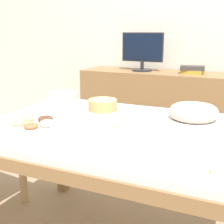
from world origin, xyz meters
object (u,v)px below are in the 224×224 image
object	(u,v)px
computer_monitor	(142,52)
plate_stack	(63,99)
cake_chocolate_round	(103,107)
pastry_platter	(36,124)
tealight_left_edge	(210,175)
tealight_centre	(31,112)
tealight_near_front	(133,148)
cake_golden_bundt	(193,113)
tealight_near_cakes	(116,129)
book_stack	(192,70)

from	to	relation	value
computer_monitor	plate_stack	distance (m)	1.25
cake_chocolate_round	pastry_platter	distance (m)	0.46
computer_monitor	tealight_left_edge	bearing A→B (deg)	-64.48
pastry_platter	tealight_centre	bearing A→B (deg)	133.38
tealight_near_front	tealight_left_edge	xyz separation A→B (m)	(0.34, -0.13, 0.00)
plate_stack	tealight_left_edge	size ratio (longest dim) A/B	5.25
cake_golden_bundt	tealight_near_cakes	distance (m)	0.48
tealight_centre	tealight_left_edge	size ratio (longest dim) A/B	1.00
cake_chocolate_round	tealight_left_edge	distance (m)	0.99
cake_golden_bundt	tealight_left_edge	bearing A→B (deg)	-75.07
cake_chocolate_round	tealight_left_edge	xyz separation A→B (m)	(0.74, -0.66, -0.02)
cake_chocolate_round	cake_golden_bundt	world-z (taller)	cake_golden_bundt
plate_stack	tealight_near_front	bearing A→B (deg)	-38.57
tealight_near_front	plate_stack	bearing A→B (deg)	141.43
cake_chocolate_round	pastry_platter	xyz separation A→B (m)	(-0.19, -0.42, -0.02)
cake_chocolate_round	cake_golden_bundt	distance (m)	0.56
cake_chocolate_round	tealight_near_cakes	xyz separation A→B (m)	(0.23, -0.31, -0.02)
pastry_platter	tealight_left_edge	xyz separation A→B (m)	(0.93, -0.24, -0.00)
book_stack	pastry_platter	world-z (taller)	book_stack
tealight_near_front	tealight_left_edge	distance (m)	0.36
tealight_near_front	tealight_near_cakes	distance (m)	0.28
cake_golden_bundt	tealight_near_cakes	size ratio (longest dim) A/B	7.45
plate_stack	tealight_centre	size ratio (longest dim) A/B	5.25
tealight_centre	tealight_near_cakes	bearing A→B (deg)	-9.40
tealight_near_cakes	tealight_left_edge	bearing A→B (deg)	-34.11
pastry_platter	tealight_near_cakes	bearing A→B (deg)	14.38
cake_golden_bundt	pastry_platter	distance (m)	0.88
tealight_near_front	cake_golden_bundt	bearing A→B (deg)	74.79
cake_golden_bundt	tealight_near_cakes	bearing A→B (deg)	-133.21
cake_golden_bundt	tealight_near_front	bearing A→B (deg)	-105.21
pastry_platter	tealight_near_front	distance (m)	0.61
book_stack	tealight_left_edge	size ratio (longest dim) A/B	6.06
cake_golden_bundt	tealight_centre	bearing A→B (deg)	-165.61
computer_monitor	tealight_centre	bearing A→B (deg)	-97.96
cake_golden_bundt	tealight_centre	distance (m)	0.98
cake_chocolate_round	cake_golden_bundt	size ratio (longest dim) A/B	1.05
plate_stack	tealight_left_edge	bearing A→B (deg)	-33.84
tealight_near_front	tealight_centre	bearing A→B (deg)	158.31
pastry_platter	cake_golden_bundt	bearing A→B (deg)	31.29
pastry_platter	plate_stack	size ratio (longest dim) A/B	1.58
cake_chocolate_round	tealight_near_cakes	distance (m)	0.39
book_stack	plate_stack	distance (m)	1.39
tealight_near_cakes	computer_monitor	bearing A→B (deg)	104.60
book_stack	cake_chocolate_round	distance (m)	1.33
tealight_near_front	pastry_platter	bearing A→B (deg)	170.00
tealight_near_front	tealight_left_edge	world-z (taller)	same
tealight_near_front	tealight_left_edge	size ratio (longest dim) A/B	1.00
computer_monitor	pastry_platter	world-z (taller)	computer_monitor
tealight_centre	tealight_near_cakes	distance (m)	0.63
book_stack	pastry_platter	xyz separation A→B (m)	(-0.51, -1.70, -0.13)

